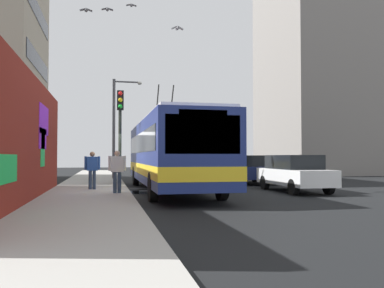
{
  "coord_description": "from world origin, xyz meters",
  "views": [
    {
      "loc": [
        -17.13,
        0.97,
        1.52
      ],
      "look_at": [
        2.73,
        -3.35,
        2.16
      ],
      "focal_mm": 37.4,
      "sensor_mm": 36.0,
      "label": 1
    }
  ],
  "objects_px": {
    "street_lamp": "(117,121)",
    "pedestrian_at_curb": "(117,168)",
    "parked_car_navy": "(249,169)",
    "traffic_light": "(120,122)",
    "pedestrian_midblock": "(92,167)",
    "city_bus": "(170,151)",
    "parked_car_white": "(294,172)"
  },
  "relations": [
    {
      "from": "parked_car_navy",
      "to": "street_lamp",
      "type": "distance_m",
      "value": 8.9
    },
    {
      "from": "traffic_light",
      "to": "street_lamp",
      "type": "height_order",
      "value": "street_lamp"
    },
    {
      "from": "pedestrian_midblock",
      "to": "street_lamp",
      "type": "xyz_separation_m",
      "value": [
        8.38,
        -1.26,
        2.72
      ]
    },
    {
      "from": "traffic_light",
      "to": "city_bus",
      "type": "bearing_deg",
      "value": -96.07
    },
    {
      "from": "parked_car_white",
      "to": "street_lamp",
      "type": "bearing_deg",
      "value": 36.65
    },
    {
      "from": "parked_car_white",
      "to": "traffic_light",
      "type": "height_order",
      "value": "traffic_light"
    },
    {
      "from": "city_bus",
      "to": "parked_car_white",
      "type": "bearing_deg",
      "value": -104.44
    },
    {
      "from": "parked_car_navy",
      "to": "pedestrian_midblock",
      "type": "height_order",
      "value": "pedestrian_midblock"
    },
    {
      "from": "street_lamp",
      "to": "pedestrian_at_curb",
      "type": "bearing_deg",
      "value": 178.37
    },
    {
      "from": "parked_car_white",
      "to": "parked_car_navy",
      "type": "relative_size",
      "value": 1.02
    },
    {
      "from": "city_bus",
      "to": "pedestrian_at_curb",
      "type": "bearing_deg",
      "value": 130.52
    },
    {
      "from": "parked_car_white",
      "to": "traffic_light",
      "type": "relative_size",
      "value": 1.03
    },
    {
      "from": "city_bus",
      "to": "parked_car_white",
      "type": "relative_size",
      "value": 2.78
    },
    {
      "from": "city_bus",
      "to": "parked_car_navy",
      "type": "height_order",
      "value": "city_bus"
    },
    {
      "from": "city_bus",
      "to": "parked_car_navy",
      "type": "relative_size",
      "value": 2.84
    },
    {
      "from": "city_bus",
      "to": "pedestrian_at_curb",
      "type": "height_order",
      "value": "city_bus"
    },
    {
      "from": "parked_car_navy",
      "to": "city_bus",
      "type": "bearing_deg",
      "value": 128.4
    },
    {
      "from": "traffic_light",
      "to": "street_lamp",
      "type": "bearing_deg",
      "value": -0.82
    },
    {
      "from": "parked_car_white",
      "to": "pedestrian_midblock",
      "type": "bearing_deg",
      "value": 81.05
    },
    {
      "from": "pedestrian_midblock",
      "to": "pedestrian_at_curb",
      "type": "bearing_deg",
      "value": -154.02
    },
    {
      "from": "city_bus",
      "to": "traffic_light",
      "type": "bearing_deg",
      "value": 83.93
    },
    {
      "from": "city_bus",
      "to": "parked_car_navy",
      "type": "distance_m",
      "value": 6.7
    },
    {
      "from": "parked_car_navy",
      "to": "pedestrian_midblock",
      "type": "relative_size",
      "value": 2.72
    },
    {
      "from": "city_bus",
      "to": "parked_car_navy",
      "type": "xyz_separation_m",
      "value": [
        4.12,
        -5.2,
        -0.9
      ]
    },
    {
      "from": "traffic_light",
      "to": "pedestrian_midblock",
      "type": "bearing_deg",
      "value": 101.3
    },
    {
      "from": "parked_car_navy",
      "to": "pedestrian_at_curb",
      "type": "relative_size",
      "value": 2.69
    },
    {
      "from": "parked_car_white",
      "to": "street_lamp",
      "type": "relative_size",
      "value": 0.7
    },
    {
      "from": "pedestrian_at_curb",
      "to": "parked_car_navy",
      "type": "bearing_deg",
      "value": -50.93
    },
    {
      "from": "parked_car_navy",
      "to": "traffic_light",
      "type": "xyz_separation_m",
      "value": [
        -3.89,
        7.35,
        2.16
      ]
    },
    {
      "from": "parked_car_navy",
      "to": "traffic_light",
      "type": "distance_m",
      "value": 8.59
    },
    {
      "from": "parked_car_navy",
      "to": "traffic_light",
      "type": "bearing_deg",
      "value": 117.91
    },
    {
      "from": "parked_car_white",
      "to": "parked_car_navy",
      "type": "distance_m",
      "value": 5.46
    }
  ]
}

